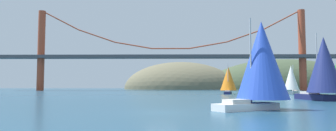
% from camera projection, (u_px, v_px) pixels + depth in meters
% --- Properties ---
extents(ground_plane, '(360.00, 360.00, 0.00)m').
position_uv_depth(ground_plane, '(161.00, 112.00, 22.96)').
color(ground_plane, navy).
extents(headland_center, '(60.55, 44.00, 29.27)m').
position_uv_depth(headland_center, '(181.00, 89.00, 157.54)').
color(headland_center, '#6B664C').
rests_on(headland_center, ground_plane).
extents(headland_right, '(84.06, 44.00, 32.24)m').
position_uv_depth(headland_right, '(283.00, 89.00, 156.60)').
color(headland_right, '#425138').
rests_on(headland_right, ground_plane).
extents(suspension_bridge, '(142.16, 6.00, 32.96)m').
position_uv_depth(suspension_bridge, '(171.00, 54.00, 118.72)').
color(suspension_bridge, '#A34228').
rests_on(suspension_bridge, ground_plane).
extents(sailboat_navy_sail, '(5.21, 8.84, 9.74)m').
position_uv_depth(sailboat_navy_sail, '(323.00, 67.00, 40.62)').
color(sailboat_navy_sail, '#191E4C').
rests_on(sailboat_navy_sail, ground_plane).
extents(sailboat_blue_spinnaker, '(7.93, 6.37, 8.04)m').
position_uv_depth(sailboat_blue_spinnaker, '(261.00, 62.00, 26.08)').
color(sailboat_blue_spinnaker, white).
rests_on(sailboat_blue_spinnaker, ground_plane).
extents(sailboat_orange_sail, '(5.02, 7.15, 7.41)m').
position_uv_depth(sailboat_orange_sail, '(228.00, 79.00, 73.12)').
color(sailboat_orange_sail, '#191E4C').
rests_on(sailboat_orange_sail, ground_plane).
extents(sailboat_white_mainsail, '(6.10, 6.24, 7.08)m').
position_uv_depth(sailboat_white_mainsail, '(292.00, 79.00, 69.90)').
color(sailboat_white_mainsail, white).
rests_on(sailboat_white_mainsail, ground_plane).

